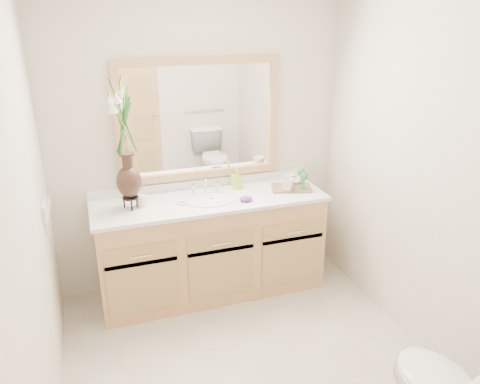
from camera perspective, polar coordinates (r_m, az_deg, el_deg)
name	(u,v)px	position (r m, az deg, el deg)	size (l,w,h in m)	color
floor	(254,369)	(3.31, 1.75, -20.79)	(2.60, 2.60, 0.00)	beige
wall_back	(200,144)	(3.84, -4.93, 5.83)	(2.40, 0.02, 2.40)	beige
wall_front	(400,346)	(1.67, 18.89, -17.38)	(2.40, 0.02, 2.40)	beige
wall_left	(28,232)	(2.53, -24.41, -4.45)	(0.02, 2.60, 2.40)	beige
wall_right	(430,179)	(3.26, 22.16, 1.51)	(0.02, 2.60, 2.40)	beige
vanity	(211,247)	(3.87, -3.50, -6.73)	(1.80, 0.55, 0.80)	tan
counter	(210,200)	(3.70, -3.65, -1.04)	(1.84, 0.57, 0.03)	white
sink	(211,206)	(3.70, -3.56, -1.69)	(0.38, 0.34, 0.23)	white
mirror	(200,120)	(3.77, -4.94, 8.75)	(1.32, 0.04, 0.97)	white
switch_plate	(45,213)	(3.31, -22.69, -2.39)	(0.02, 0.12, 0.12)	white
flower_vase	(124,130)	(3.42, -13.94, 7.40)	(0.22, 0.22, 0.89)	black
tumbler	(142,201)	(3.61, -11.88, -1.06)	(0.07, 0.07, 0.09)	beige
soap_dish	(182,202)	(3.62, -7.08, -1.28)	(0.09, 0.09, 0.03)	beige
soap_bottle	(236,180)	(3.88, -0.44, 1.53)	(0.07, 0.07, 0.15)	#A3D331
purple_dish	(246,199)	(3.63, 0.73, -0.84)	(0.11, 0.08, 0.04)	#57246D
tray	(291,188)	(3.91, 6.26, 0.50)	(0.32, 0.22, 0.02)	brown
mug_left	(288,184)	(3.82, 5.82, 1.00)	(0.11, 0.10, 0.11)	beige
mug_right	(289,179)	(3.94, 6.03, 1.59)	(0.10, 0.10, 0.10)	beige
goblet_front	(304,177)	(3.85, 7.81, 1.77)	(0.07, 0.07, 0.15)	#277530
goblet_back	(301,173)	(3.98, 7.51, 2.29)	(0.06, 0.06, 0.13)	#277530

